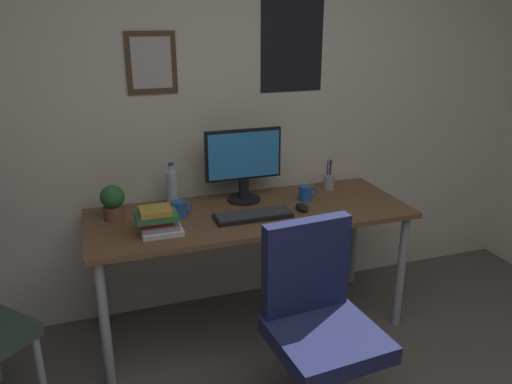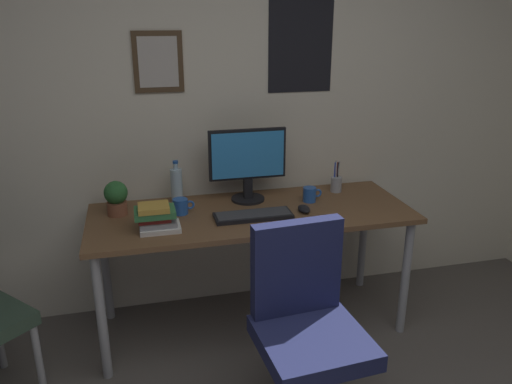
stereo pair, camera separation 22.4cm
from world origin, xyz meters
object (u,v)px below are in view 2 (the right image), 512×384
at_px(office_chair, 306,319).
at_px(water_bottle, 177,185).
at_px(book_stack_left, 156,218).
at_px(coffee_mug_near, 181,206).
at_px(coffee_mug_far, 310,194).
at_px(computer_mouse, 304,209).
at_px(potted_plant, 116,197).
at_px(monitor, 248,162).
at_px(keyboard, 253,215).
at_px(pen_cup, 336,183).

distance_m(office_chair, water_bottle, 1.18).
distance_m(office_chair, book_stack_left, 0.93).
xyz_separation_m(water_bottle, coffee_mug_near, (0.00, -0.20, -0.06)).
bearing_deg(water_bottle, coffee_mug_far, -13.87).
bearing_deg(book_stack_left, office_chair, -47.11).
bearing_deg(coffee_mug_near, computer_mouse, -11.63).
xyz_separation_m(coffee_mug_far, potted_plant, (-1.12, 0.06, 0.06)).
distance_m(water_bottle, coffee_mug_near, 0.21).
bearing_deg(computer_mouse, coffee_mug_far, 59.70).
xyz_separation_m(monitor, keyboard, (-0.03, -0.28, -0.23)).
bearing_deg(book_stack_left, coffee_mug_far, 12.60).
height_order(pen_cup, book_stack_left, pen_cup).
bearing_deg(potted_plant, coffee_mug_far, -3.04).
xyz_separation_m(office_chair, water_bottle, (-0.46, 1.04, 0.33)).
bearing_deg(coffee_mug_far, monitor, 162.13).
height_order(office_chair, coffee_mug_near, office_chair).
distance_m(keyboard, coffee_mug_near, 0.41).
height_order(potted_plant, pen_cup, pen_cup).
bearing_deg(book_stack_left, computer_mouse, 3.55).
bearing_deg(potted_plant, monitor, 4.14).
height_order(office_chair, monitor, monitor).
relative_size(water_bottle, coffee_mug_near, 2.07).
bearing_deg(keyboard, pen_cup, 25.95).
bearing_deg(potted_plant, coffee_mug_near, -11.82).
height_order(keyboard, potted_plant, potted_plant).
height_order(monitor, keyboard, monitor).
xyz_separation_m(office_chair, monitor, (-0.04, 0.97, 0.46)).
relative_size(keyboard, pen_cup, 2.15).
bearing_deg(potted_plant, office_chair, -48.59).
bearing_deg(water_bottle, book_stack_left, -110.00).
relative_size(coffee_mug_far, potted_plant, 0.59).
distance_m(office_chair, pen_cup, 1.15).
bearing_deg(coffee_mug_near, potted_plant, 168.18).
bearing_deg(coffee_mug_far, water_bottle, 166.13).
height_order(office_chair, water_bottle, water_bottle).
distance_m(office_chair, keyboard, 0.73).
bearing_deg(office_chair, computer_mouse, 72.27).
xyz_separation_m(coffee_mug_near, potted_plant, (-0.35, 0.07, 0.06)).
bearing_deg(pen_cup, coffee_mug_far, -149.65).
bearing_deg(coffee_mug_near, book_stack_left, -127.16).
relative_size(computer_mouse, water_bottle, 0.44).
bearing_deg(potted_plant, water_bottle, 20.75).
xyz_separation_m(monitor, coffee_mug_far, (0.36, -0.11, -0.20)).
relative_size(water_bottle, book_stack_left, 1.10).
xyz_separation_m(water_bottle, book_stack_left, (-0.14, -0.39, -0.04)).
xyz_separation_m(computer_mouse, book_stack_left, (-0.83, -0.05, 0.05)).
bearing_deg(coffee_mug_far, coffee_mug_near, -179.01).
xyz_separation_m(computer_mouse, coffee_mug_near, (-0.68, 0.14, 0.03)).
bearing_deg(coffee_mug_near, monitor, 17.13).
distance_m(monitor, potted_plant, 0.78).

